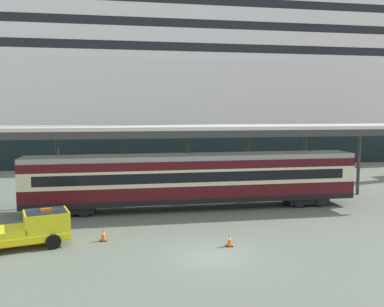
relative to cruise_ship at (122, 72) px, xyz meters
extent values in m
plane|color=slate|center=(3.68, -47.74, -13.47)|extent=(400.00, 400.00, 0.00)
cube|color=black|center=(0.00, 0.01, -11.38)|extent=(163.13, 27.44, 4.18)
cube|color=white|center=(0.00, 0.01, -4.41)|extent=(163.13, 27.44, 9.76)
cube|color=white|center=(0.00, 0.01, 2.04)|extent=(150.08, 25.24, 3.13)
cube|color=black|center=(0.00, -12.56, 2.19)|extent=(143.56, 0.12, 1.13)
cube|color=white|center=(0.00, 0.01, 5.16)|extent=(144.08, 24.23, 3.13)
cube|color=black|center=(0.00, -12.06, 5.32)|extent=(137.82, 0.12, 1.13)
cube|color=white|center=(0.00, 0.01, 8.29)|extent=(138.08, 23.22, 3.13)
cube|color=silver|center=(4.65, -36.90, -7.38)|extent=(35.39, 5.33, 0.25)
cube|color=#353535|center=(4.65, -39.47, -7.75)|extent=(35.39, 0.20, 0.50)
cylinder|color=#353535|center=(-5.47, -34.64, -10.48)|extent=(0.28, 0.28, 5.97)
cylinder|color=#353535|center=(-0.41, -34.64, -10.48)|extent=(0.28, 0.28, 5.97)
cylinder|color=#353535|center=(4.65, -34.64, -10.48)|extent=(0.28, 0.28, 5.97)
cylinder|color=#353535|center=(9.70, -34.64, -10.48)|extent=(0.28, 0.28, 5.97)
cylinder|color=#353535|center=(14.76, -34.64, -10.48)|extent=(0.28, 0.28, 5.97)
cylinder|color=#353535|center=(19.81, -34.64, -10.48)|extent=(0.28, 0.28, 5.97)
cube|color=black|center=(4.65, -37.40, -12.62)|extent=(24.50, 2.80, 0.40)
cube|color=#470F14|center=(4.65, -37.40, -11.97)|extent=(24.50, 2.80, 0.90)
cube|color=beige|center=(4.65, -37.40, -10.92)|extent=(24.50, 2.80, 1.20)
cube|color=black|center=(4.65, -38.77, -10.87)|extent=(22.54, 0.08, 0.72)
cube|color=#470F14|center=(4.65, -37.40, -10.02)|extent=(24.50, 2.80, 0.60)
cube|color=#9B9B9B|center=(4.65, -37.40, -9.54)|extent=(24.50, 2.69, 0.36)
cube|color=black|center=(-4.18, -37.40, -13.02)|extent=(3.20, 2.35, 0.50)
cylinder|color=black|center=(-5.08, -38.58, -13.05)|extent=(0.84, 0.12, 0.84)
cylinder|color=black|center=(-3.28, -38.58, -13.05)|extent=(0.84, 0.12, 0.84)
cube|color=black|center=(13.47, -37.40, -13.02)|extent=(3.20, 2.35, 0.50)
cylinder|color=black|center=(12.57, -38.58, -13.05)|extent=(0.84, 0.12, 0.84)
cylinder|color=black|center=(14.37, -38.58, -13.05)|extent=(0.84, 0.12, 0.84)
cube|color=yellow|center=(-6.24, -44.66, -12.89)|extent=(5.54, 3.26, 0.36)
cube|color=#F2B20C|center=(-6.24, -44.66, -13.02)|extent=(5.54, 3.28, 0.12)
cube|color=yellow|center=(-4.83, -44.29, -12.16)|extent=(2.70, 2.44, 1.10)
cube|color=#19232D|center=(-4.83, -44.29, -11.81)|extent=(2.48, 2.31, 0.44)
cube|color=orange|center=(-4.83, -44.29, -11.53)|extent=(0.59, 0.34, 0.16)
cylinder|color=black|center=(-4.88, -43.27, -13.07)|extent=(0.84, 0.45, 0.80)
cylinder|color=black|center=(-4.37, -45.20, -13.07)|extent=(0.84, 0.45, 0.80)
cube|color=black|center=(4.97, -46.40, -13.45)|extent=(0.36, 0.36, 0.04)
cone|color=#EA590F|center=(4.97, -46.40, -13.08)|extent=(0.30, 0.30, 0.70)
cylinder|color=white|center=(4.97, -46.40, -13.04)|extent=(0.17, 0.17, 0.10)
cube|color=black|center=(-1.79, -44.23, -13.45)|extent=(0.36, 0.36, 0.04)
cone|color=#EA590F|center=(-1.79, -44.23, -13.07)|extent=(0.30, 0.30, 0.71)
cylinder|color=white|center=(-1.79, -44.23, -13.04)|extent=(0.17, 0.17, 0.10)
cylinder|color=black|center=(-4.72, -41.00, -13.12)|extent=(0.44, 0.44, 0.70)
sphere|color=black|center=(-4.72, -41.00, -12.75)|extent=(0.48, 0.48, 0.48)
camera|label=1|loc=(-0.93, -67.87, -6.13)|focal=39.28mm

